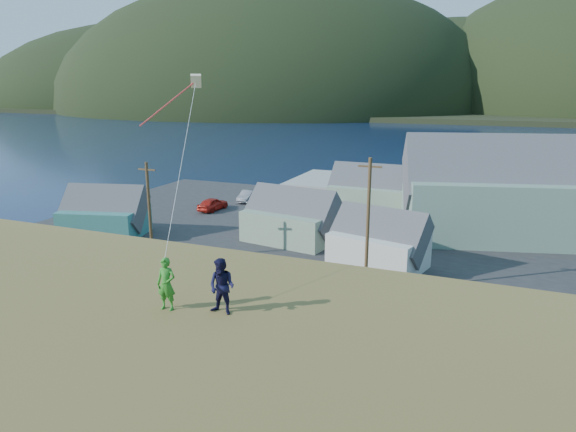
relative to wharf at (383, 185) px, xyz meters
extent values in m
plane|color=#0A1638|center=(6.00, -40.00, -0.45)|extent=(900.00, 900.00, 0.00)
cube|color=#4C3D19|center=(6.00, -42.00, -0.40)|extent=(110.00, 8.00, 0.10)
cube|color=#28282B|center=(6.00, -23.00, -0.39)|extent=(72.00, 36.00, 0.12)
cube|color=gray|center=(0.00, 0.00, 0.00)|extent=(26.00, 14.00, 0.90)
cube|color=black|center=(6.00, 290.00, 0.55)|extent=(900.00, 320.00, 2.00)
ellipsoid|color=black|center=(-214.00, 240.00, 1.55)|extent=(240.00, 216.00, 108.00)
ellipsoid|color=black|center=(-114.00, 220.00, 1.55)|extent=(260.00, 234.00, 143.00)
ellipsoid|color=black|center=(-14.00, 260.00, 1.55)|extent=(200.00, 180.00, 100.00)
cube|color=#2B6662|center=(-19.80, -33.98, 1.02)|extent=(8.35, 7.06, 2.71)
cube|color=#47474C|center=(-19.80, -33.98, 3.10)|extent=(8.80, 7.05, 5.28)
cube|color=slate|center=(-2.55, -28.83, 1.09)|extent=(8.76, 6.55, 2.85)
cube|color=#47474C|center=(-2.55, -28.83, 3.23)|extent=(9.23, 6.50, 5.21)
cube|color=silver|center=(6.59, -32.93, 1.05)|extent=(7.88, 6.43, 2.76)
cube|color=#47474C|center=(6.59, -32.93, 3.12)|extent=(8.35, 6.50, 4.89)
cube|color=gray|center=(2.06, -14.76, 1.20)|extent=(9.69, 5.95, 3.06)
cube|color=#47474C|center=(2.06, -14.76, 3.59)|extent=(10.19, 5.92, 5.70)
cylinder|color=#47331E|center=(-11.00, -38.50, 3.79)|extent=(0.24, 0.24, 8.23)
cylinder|color=#47331E|center=(6.94, -38.50, 4.43)|extent=(0.24, 0.24, 9.53)
imported|color=black|center=(4.46, -17.22, 0.38)|extent=(1.86, 4.25, 1.42)
imported|color=#AFAFAF|center=(-1.18, -16.78, 0.42)|extent=(2.65, 5.36, 1.50)
imported|color=#375F8B|center=(10.82, -14.87, 0.41)|extent=(1.62, 4.52, 1.48)
imported|color=black|center=(-0.81, -21.55, 0.44)|extent=(2.30, 5.34, 1.53)
imported|color=silver|center=(-4.91, -22.60, 0.42)|extent=(2.91, 5.55, 1.49)
imported|color=#99999E|center=(-7.10, -21.85, 0.43)|extent=(1.90, 4.71, 1.52)
imported|color=maroon|center=(-7.32, -15.79, 0.43)|extent=(3.23, 5.75, 1.52)
imported|color=red|center=(-15.46, -21.08, 0.41)|extent=(2.15, 4.50, 1.49)
imported|color=gray|center=(-13.87, -15.30, 0.35)|extent=(1.90, 4.26, 1.36)
imported|color=navy|center=(4.27, -23.09, 0.39)|extent=(1.94, 4.30, 1.43)
imported|color=#297B21|center=(5.18, -58.83, 7.62)|extent=(0.67, 0.48, 1.74)
imported|color=black|center=(6.98, -58.43, 7.66)|extent=(0.90, 0.71, 1.81)
cube|color=beige|center=(2.14, -51.69, 13.96)|extent=(0.61, 0.60, 0.60)
cylinder|color=#EC3F3E|center=(1.54, -52.94, 13.06)|extent=(0.06, 0.06, 3.31)
cylinder|color=white|center=(3.66, -55.26, 11.23)|extent=(0.02, 0.02, 9.50)
camera|label=1|loc=(14.57, -71.56, 13.77)|focal=32.00mm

